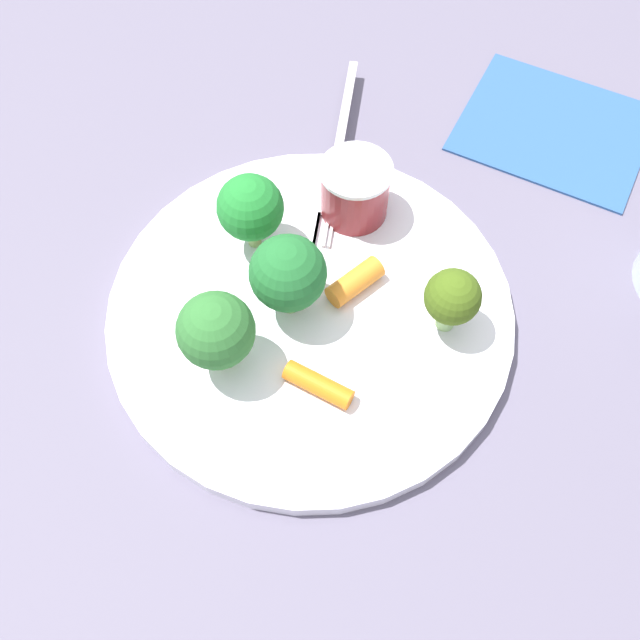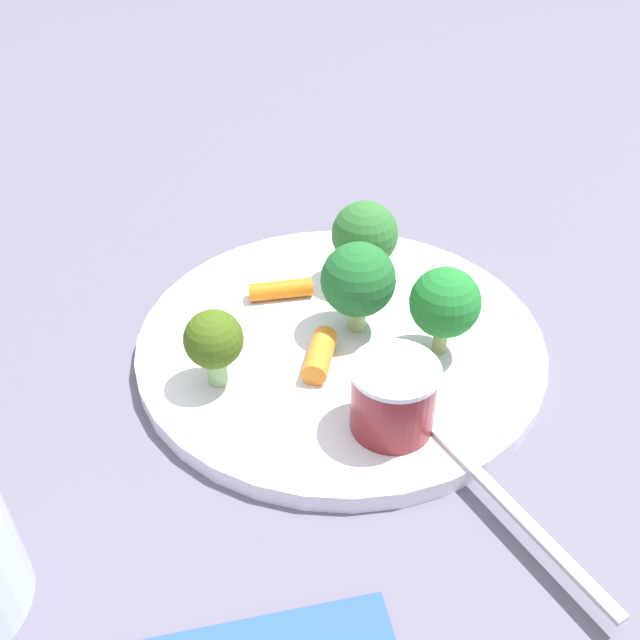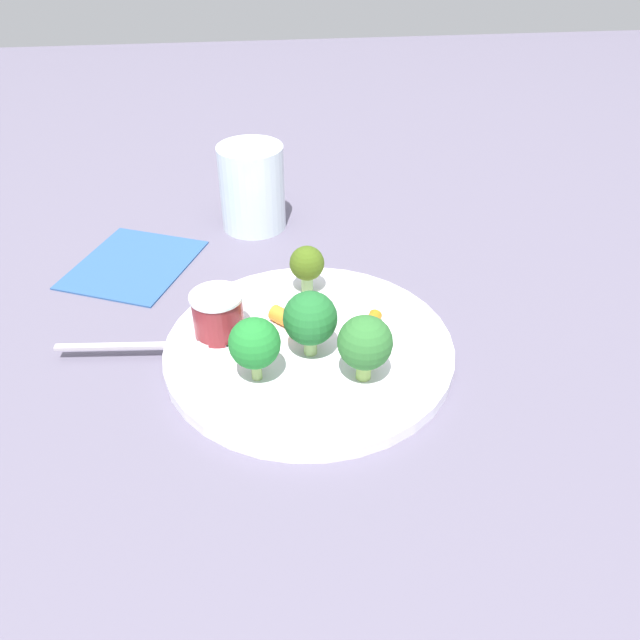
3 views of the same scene
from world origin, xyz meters
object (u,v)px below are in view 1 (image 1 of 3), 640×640
Objects in this scene: broccoli_floret_0 at (288,273)px; broccoli_floret_1 at (216,331)px; sauce_cup at (355,190)px; fork at (338,150)px; plate at (310,312)px; broccoli_floret_3 at (452,298)px; broccoli_floret_2 at (250,208)px; napkin at (554,128)px; carrot_stick_0 at (318,385)px; carrot_stick_1 at (355,282)px.

broccoli_floret_0 reaches higher than broccoli_floret_1.
broccoli_floret_0 is 1.02× the size of broccoli_floret_1.
sauce_cup is at bearing -121.85° from broccoli_floret_1.
broccoli_floret_0 is 0.34× the size of fork.
broccoli_floret_3 reaches higher than plate.
sauce_cup is 0.08m from broccoli_floret_2.
napkin is (-0.15, -0.10, -0.03)m from sauce_cup.
broccoli_floret_3 is (-0.14, -0.03, -0.01)m from broccoli_floret_1.
carrot_stick_0 is at bearing 89.36° from fork.
broccoli_floret_3 reaches higher than carrot_stick_0.
fork is (0.01, -0.05, -0.02)m from sauce_cup.
sauce_cup is (-0.02, -0.08, 0.03)m from plate.
plate is at bearing 130.37° from broccoli_floret_2.
plate is 0.09m from sauce_cup.
broccoli_floret_0 is 0.10m from broccoli_floret_3.
carrot_stick_1 is (-0.00, 0.06, -0.01)m from sauce_cup.
broccoli_floret_1 is 1.57× the size of carrot_stick_1.
plate is 0.04m from carrot_stick_1.
broccoli_floret_3 is 1.29× the size of carrot_stick_1.
carrot_stick_1 is (0.06, -0.02, -0.02)m from broccoli_floret_3.
broccoli_floret_3 is (-0.06, 0.09, 0.01)m from sauce_cup.
broccoli_floret_0 is at bearing 64.72° from sauce_cup.
carrot_stick_1 reaches higher than fork.
carrot_stick_0 is (0.08, 0.05, -0.02)m from broccoli_floret_3.
broccoli_floret_3 reaches higher than fork.
plate is 4.23× the size of broccoli_floret_0.
plate is at bearing -81.16° from carrot_stick_0.
sauce_cup is 0.14m from carrot_stick_0.
broccoli_floret_0 is at bearing -69.16° from carrot_stick_0.
broccoli_floret_0 reaches higher than broccoli_floret_2.
sauce_cup is 0.14m from broccoli_floret_1.
fork is (0.02, -0.12, -0.01)m from carrot_stick_1.
sauce_cup is 0.07m from carrot_stick_1.
sauce_cup is at bearing -115.28° from broccoli_floret_0.
sauce_cup is 0.09m from broccoli_floret_0.
sauce_cup is 0.78× the size of broccoli_floret_0.
broccoli_floret_1 is 0.14m from broccoli_floret_3.
carrot_stick_0 is 0.08m from carrot_stick_1.
plate is 4.32× the size of broccoli_floret_1.
carrot_stick_0 reaches higher than fork.
broccoli_floret_2 is 0.14m from broccoli_floret_3.
plate is 6.06× the size of carrot_stick_0.
broccoli_floret_0 is 1.05× the size of broccoli_floret_2.
sauce_cup reaches higher than carrot_stick_0.
broccoli_floret_0 is 1.24× the size of broccoli_floret_3.
broccoli_floret_0 is at bearing 120.37° from broccoli_floret_2.
carrot_stick_0 is at bearing 33.14° from broccoli_floret_3.
fork is (-0.02, -0.13, -0.04)m from broccoli_floret_0.
napkin is at bearing -134.64° from plate.
broccoli_floret_1 is at bearing 47.76° from broccoli_floret_0.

